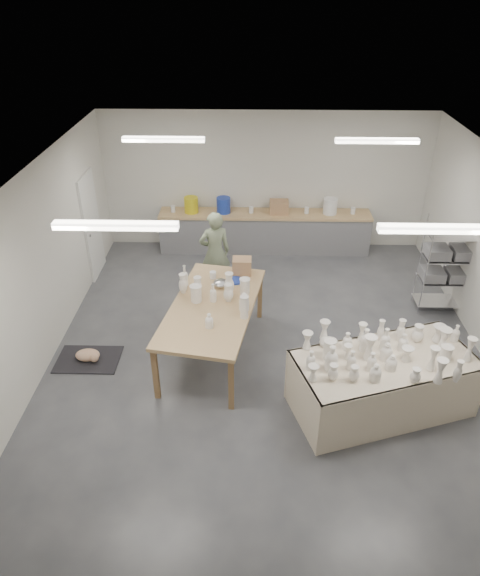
{
  "coord_description": "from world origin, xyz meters",
  "views": [
    {
      "loc": [
        -0.29,
        -6.69,
        5.32
      ],
      "look_at": [
        -0.46,
        0.29,
        1.05
      ],
      "focal_mm": 32.0,
      "sensor_mm": 36.0,
      "label": 1
    }
  ],
  "objects_px": {
    "drying_table": "(382,381)",
    "red_stool": "(217,271)",
    "work_table": "(216,301)",
    "potter": "(215,252)"
  },
  "relations": [
    {
      "from": "drying_table",
      "to": "red_stool",
      "type": "distance_m",
      "value": 4.27
    },
    {
      "from": "drying_table",
      "to": "red_stool",
      "type": "xyz_separation_m",
      "value": [
        -2.54,
        3.43,
        -0.22
      ]
    },
    {
      "from": "drying_table",
      "to": "work_table",
      "type": "distance_m",
      "value": 2.76
    },
    {
      "from": "red_stool",
      "to": "work_table",
      "type": "bearing_deg",
      "value": -85.94
    },
    {
      "from": "work_table",
      "to": "potter",
      "type": "height_order",
      "value": "potter"
    },
    {
      "from": "work_table",
      "to": "drying_table",
      "type": "bearing_deg",
      "value": -18.36
    },
    {
      "from": "drying_table",
      "to": "red_stool",
      "type": "relative_size",
      "value": 6.68
    },
    {
      "from": "potter",
      "to": "red_stool",
      "type": "relative_size",
      "value": 4.06
    },
    {
      "from": "drying_table",
      "to": "work_table",
      "type": "bearing_deg",
      "value": 133.34
    },
    {
      "from": "drying_table",
      "to": "work_table",
      "type": "relative_size",
      "value": 1.01
    }
  ]
}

